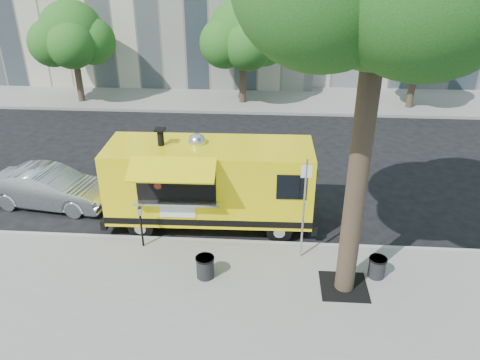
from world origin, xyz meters
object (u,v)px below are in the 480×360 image
Objects in this scene: far_tree_c at (420,39)px; trash_bin_left at (205,266)px; parking_meter at (141,221)px; food_truck at (209,183)px; far_tree_a at (72,34)px; sedan at (50,188)px; sign_post at (304,204)px; far_tree_b at (243,33)px; trash_bin_right at (377,267)px.

far_tree_c is 17.81m from trash_bin_left.
food_truck reaches higher than parking_meter.
parking_meter reaches higher than trash_bin_left.
parking_meter is 2.39m from food_truck.
far_tree_a reaches higher than trash_bin_left.
parking_meter is 0.33× the size of sedan.
sedan is (-8.32, 2.57, -1.17)m from sign_post.
sedan is at bearing 147.73° from trash_bin_left.
food_truck is at bearing -127.03° from far_tree_c.
trash_bin_left is at bearing -32.51° from parking_meter.
trash_bin_right is at bearing -73.30° from far_tree_b.
trash_bin_left is (-0.00, -15.32, -3.36)m from far_tree_b.
trash_bin_right is (10.27, -3.32, -0.22)m from sedan.
trash_bin_left is at bearing -115.01° from sedan.
food_truck reaches higher than sign_post.
far_tree_c is at bearing -45.13° from sedan.
far_tree_a is 20.16m from trash_bin_right.
far_tree_a is at bearing 121.09° from trash_bin_left.
far_tree_b reaches higher than sedan.
sign_post is at bearing -2.52° from parking_meter.
far_tree_a is 15.14m from food_truck.
parking_meter is (-2.00, -14.05, -2.85)m from far_tree_b.
far_tree_c is at bearing -1.91° from far_tree_b.
sign_post reaches higher than sedan.
food_truck is at bearing -91.45° from sedan.
far_tree_c is at bearing 51.34° from parking_meter.
sedan is at bearing 162.84° from sign_post.
sign_post is 3.09m from trash_bin_left.
trash_bin_left is (0.23, -2.79, -1.03)m from food_truck.
far_tree_a is 1.79× the size of sign_post.
sign_post is 4.95× the size of trash_bin_left.
trash_bin_left is at bearing -175.87° from trash_bin_right.
far_tree_c is at bearing 51.81° from food_truck.
trash_bin_right is (4.50, -15.00, -3.38)m from far_tree_b.
far_tree_a is at bearing -177.46° from far_tree_b.
far_tree_c is (18.00, 0.10, -0.06)m from far_tree_a.
food_truck is at bearing 148.22° from sign_post.
far_tree_a is at bearing 117.15° from parking_meter.
far_tree_b is at bearing 2.54° from far_tree_a.
sedan is 10.80m from trash_bin_right.
trash_bin_left is at bearing -90.00° from far_tree_b.
sedan is at bearing -116.29° from far_tree_b.
far_tree_a is at bearing 132.76° from trash_bin_right.
far_tree_a is 15.59m from parking_meter.
food_truck is at bearing 40.60° from parking_meter.
food_truck is at bearing -54.12° from far_tree_a.
food_truck reaches higher than sedan.
parking_meter is (-4.55, 0.20, -0.87)m from sign_post.
parking_meter is 0.20× the size of food_truck.
far_tree_b is at bearing -19.04° from sedan.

